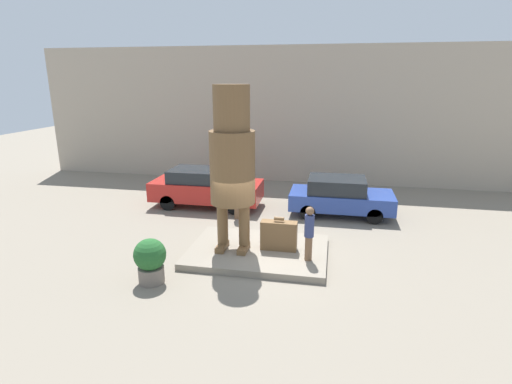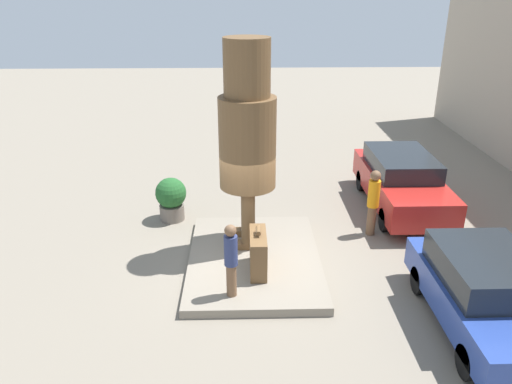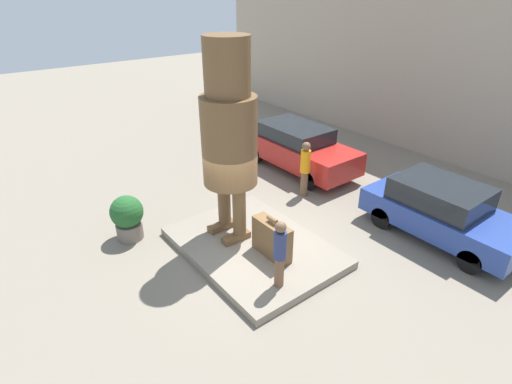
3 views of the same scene
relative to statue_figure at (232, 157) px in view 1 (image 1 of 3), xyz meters
name	(u,v)px [view 1 (image 1 of 3)]	position (x,y,z in m)	size (l,w,h in m)	color
ground_plane	(258,254)	(0.75, 0.14, -3.14)	(60.00, 60.00, 0.00)	gray
pedestal	(258,251)	(0.75, 0.14, -3.04)	(4.31, 3.14, 0.21)	gray
building_backdrop	(293,116)	(0.75, 9.90, 0.35)	(28.00, 0.60, 6.99)	tan
statue_figure	(232,157)	(0.00, 0.00, 0.00)	(1.36, 1.36, 5.02)	brown
giant_suitcase	(279,235)	(1.40, 0.21, -2.47)	(1.12, 0.37, 1.08)	brown
tourist	(309,231)	(2.36, -0.38, -2.03)	(0.28, 0.28, 1.65)	brown
parked_car_red	(205,187)	(-2.41, 4.60, -2.28)	(4.70, 1.88, 1.64)	#B2231E
parked_car_blue	(340,196)	(3.28, 4.57, -2.34)	(4.10, 1.90, 1.55)	#284293
planter_pot	(150,260)	(-1.77, -2.16, -2.47)	(0.87, 0.87, 1.26)	#70665B
worker_hivis	(237,194)	(-0.70, 3.32, -2.14)	(0.31, 0.31, 1.84)	brown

